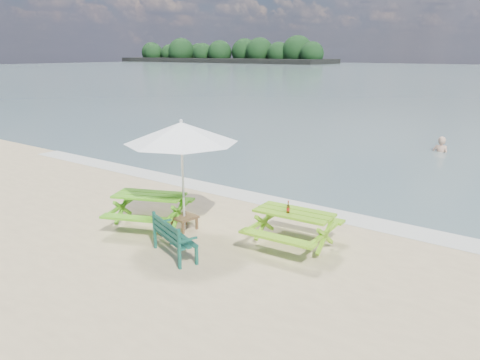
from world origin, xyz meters
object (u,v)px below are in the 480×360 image
Objects in this scene: swimmer at (440,158)px; side_table at (184,222)px; picnic_table_left at (150,211)px; picnic_table_right at (294,230)px; park_bench at (175,245)px; beer_bottle at (288,209)px; patio_umbrella at (181,132)px.

side_table is at bearing -101.22° from swimmer.
picnic_table_right is (3.44, 0.98, -0.00)m from picnic_table_left.
picnic_table_left is at bearing -164.08° from picnic_table_right.
park_bench is 5.14× the size of beer_bottle.
beer_bottle reaches higher than picnic_table_left.
swimmer is (2.60, 13.10, -2.62)m from patio_umbrella.
patio_umbrella is at bearing -168.24° from beer_bottle.
beer_bottle is 12.63m from swimmer.
side_table is 0.32× the size of swimmer.
picnic_table_left is 4.02× the size of side_table.
patio_umbrella reaches higher than park_bench.
picnic_table_right is at bearing 14.67° from patio_umbrella.
side_table is at bearing -168.24° from beer_bottle.
side_table is at bearing -85.24° from patio_umbrella.
picnic_table_right is at bearing 67.36° from beer_bottle.
park_bench reaches higher than swimmer.
picnic_table_left reaches higher than park_bench.
beer_bottle is at bearing 11.76° from side_table.
picnic_table_right is 7.42× the size of beer_bottle.
swimmer is at bearing 83.17° from park_bench.
park_bench is 0.46× the size of patio_umbrella.
picnic_table_left is 1.27× the size of swimmer.
swimmer is at bearing 89.98° from picnic_table_right.
picnic_table_right is 0.67× the size of patio_umbrella.
side_table is at bearing -165.33° from picnic_table_right.
side_table is (0.84, 0.30, -0.21)m from picnic_table_left.
patio_umbrella is at bearing -101.22° from swimmer.
patio_umbrella reaches higher than beer_bottle.
beer_bottle is (-0.06, -0.15, 0.50)m from picnic_table_right.
park_bench is at bearing -54.21° from side_table.
picnic_table_right is 0.53m from beer_bottle.
side_table is 2.22× the size of beer_bottle.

